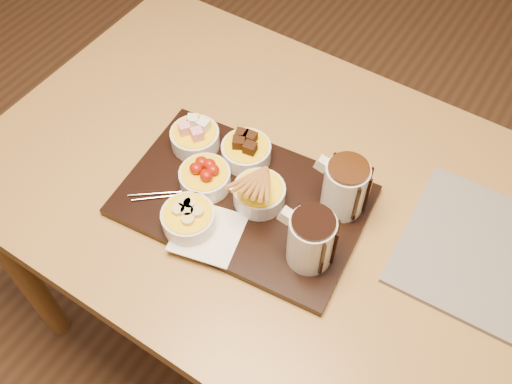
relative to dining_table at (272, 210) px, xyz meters
The scene contains 13 objects.
ground 0.65m from the dining_table, ahead, with size 5.00×5.00×0.00m, color #55341D.
dining_table is the anchor object (origin of this frame).
serving_board 0.13m from the dining_table, 107.43° to the right, with size 0.46×0.30×0.02m, color black.
napkin 0.21m from the dining_table, 100.61° to the right, with size 0.12×0.12×0.00m, color white.
bowl_marshmallows 0.23m from the dining_table, behind, with size 0.10×0.10×0.04m, color silver.
bowl_cake 0.15m from the dining_table, behind, with size 0.10×0.10×0.04m, color silver.
bowl_strawberries 0.19m from the dining_table, 139.65° to the right, with size 0.10×0.10×0.04m, color silver.
bowl_biscotti 0.15m from the dining_table, 84.63° to the right, with size 0.10×0.10×0.04m, color silver.
bowl_bananas 0.24m from the dining_table, 112.05° to the right, with size 0.10×0.10×0.04m, color silver.
pitcher_dark_chocolate 0.25m from the dining_table, 38.38° to the right, with size 0.08×0.08×0.11m, color silver.
pitcher_milk_chocolate 0.23m from the dining_table, ahead, with size 0.08×0.08×0.11m, color silver.
fondue_skewers 0.20m from the dining_table, 134.20° to the right, with size 0.26×0.03×0.01m, color silver, non-canonical shape.
newspaper 0.47m from the dining_table, ahead, with size 0.37×0.29×0.01m, color beige.
Camera 1 is at (0.34, -0.59, 1.67)m, focal length 40.00 mm.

